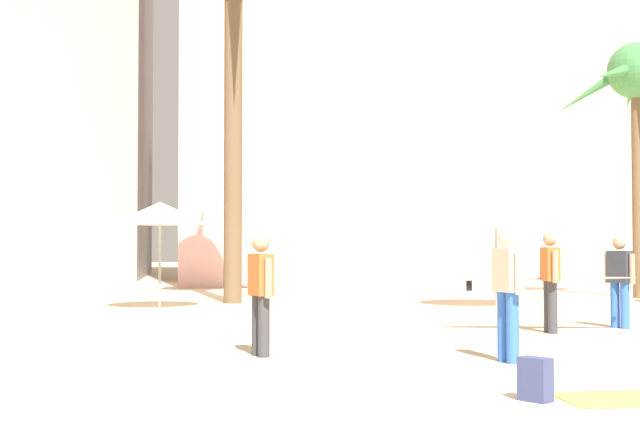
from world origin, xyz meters
TOP-DOWN VIEW (x-y plane):
  - hotel_pink at (5.84, 26.56)m, footprint 18.20×8.59m
  - palm_tree_far_left at (9.32, 15.69)m, footprint 4.27×4.55m
  - cafe_umbrella_2 at (-3.43, 13.52)m, footprint 2.24×2.24m
  - cafe_umbrella_3 at (4.41, 13.11)m, footprint 2.54×2.54m
  - beach_towel at (1.75, 1.34)m, footprint 1.53×0.85m
  - backpack at (0.73, 1.38)m, footprint 0.34×0.35m
  - person_near_left at (3.34, 7.43)m, footprint 3.18×1.08m
  - person_mid_right at (4.87, 7.90)m, footprint 0.39×0.57m
  - person_far_right at (1.39, 3.97)m, footprint 0.31×0.61m
  - person_far_left at (-1.68, 5.00)m, footprint 0.34×0.60m

SIDE VIEW (x-z plane):
  - beach_towel at x=1.75m, z-range 0.00..0.01m
  - backpack at x=0.73m, z-range -0.01..0.41m
  - person_far_left at x=-1.68m, z-range 0.08..1.70m
  - person_mid_right at x=4.87m, z-range 0.08..1.71m
  - person_near_left at x=3.34m, z-range 0.07..1.77m
  - person_far_right at x=1.39m, z-range 0.08..1.79m
  - cafe_umbrella_3 at x=4.41m, z-range 0.91..3.12m
  - cafe_umbrella_2 at x=-3.43m, z-range 0.96..3.40m
  - palm_tree_far_left at x=9.32m, z-range 2.34..9.35m
  - hotel_pink at x=5.84m, z-range 0.00..19.93m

